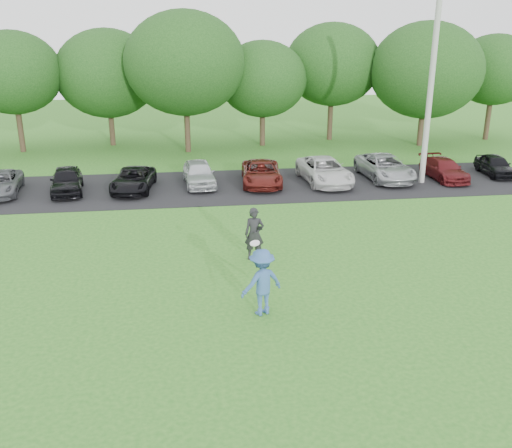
# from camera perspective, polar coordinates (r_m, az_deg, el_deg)

# --- Properties ---
(ground) EXTENTS (100.00, 100.00, 0.00)m
(ground) POSITION_cam_1_polar(r_m,az_deg,el_deg) (16.78, 1.58, -8.15)
(ground) COLOR #26671D
(ground) RESTS_ON ground
(parking_lot) EXTENTS (32.00, 6.50, 0.03)m
(parking_lot) POSITION_cam_1_polar(r_m,az_deg,el_deg) (28.84, -2.47, 3.81)
(parking_lot) COLOR black
(parking_lot) RESTS_ON ground
(utility_pole) EXTENTS (0.28, 0.28, 9.78)m
(utility_pole) POSITION_cam_1_polar(r_m,az_deg,el_deg) (29.83, 17.09, 13.07)
(utility_pole) COLOR #A6A6A1
(utility_pole) RESTS_ON ground
(frisbee_player) EXTENTS (1.44, 1.16, 2.21)m
(frisbee_player) POSITION_cam_1_polar(r_m,az_deg,el_deg) (15.92, 0.59, -5.82)
(frisbee_player) COLOR #345992
(frisbee_player) RESTS_ON ground
(camera_bystander) EXTENTS (0.73, 0.53, 1.85)m
(camera_bystander) POSITION_cam_1_polar(r_m,az_deg,el_deg) (19.60, -0.16, -1.01)
(camera_bystander) COLOR black
(camera_bystander) RESTS_ON ground
(parked_cars) EXTENTS (30.57, 5.10, 1.26)m
(parked_cars) POSITION_cam_1_polar(r_m,az_deg,el_deg) (28.71, -2.99, 4.99)
(parked_cars) COLOR #55585C
(parked_cars) RESTS_ON parking_lot
(tree_row) EXTENTS (42.39, 9.85, 8.64)m
(tree_row) POSITION_cam_1_polar(r_m,az_deg,el_deg) (37.75, -1.60, 15.07)
(tree_row) COLOR #38281C
(tree_row) RESTS_ON ground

